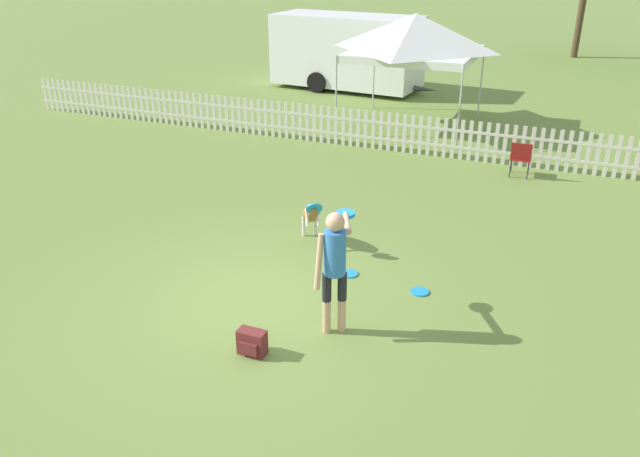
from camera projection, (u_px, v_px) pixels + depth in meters
The scene contains 10 objects.
ground_plane at pixel (256, 303), 8.89m from camera, with size 240.00×240.00×0.00m, color olive.
handler_person at pixel (335, 258), 7.85m from camera, with size 0.46×1.14×1.71m.
leaping_dog at pixel (311, 214), 10.41m from camera, with size 0.70×1.07×0.94m.
frisbee_near_handler at pixel (349, 274), 9.65m from camera, with size 0.27×0.27×0.02m.
frisbee_near_dog at pixel (420, 292), 9.16m from camera, with size 0.27×0.27×0.02m.
backpack_on_grass at pixel (252, 343), 7.74m from camera, with size 0.35×0.22×0.33m.
picket_fence at pixel (400, 133), 15.03m from camera, with size 22.37×0.04×0.95m.
folding_chair_center at pixel (521, 156), 13.42m from camera, with size 0.44×0.46×0.80m.
canopy_tent_secondary at pixel (415, 36), 16.31m from camera, with size 3.23×3.23×2.99m.
equipment_trailer at pixel (347, 51), 21.18m from camera, with size 5.83×2.48×2.44m.
Camera 1 is at (3.74, -6.70, 4.71)m, focal length 35.00 mm.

